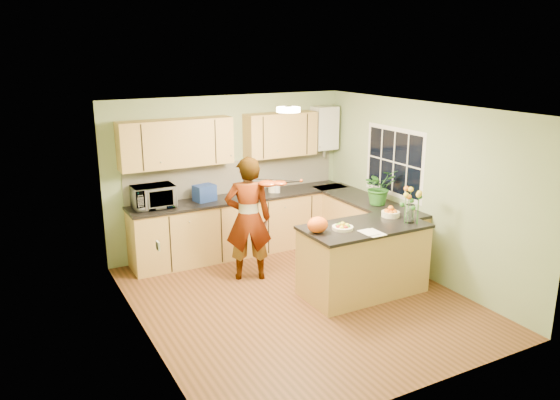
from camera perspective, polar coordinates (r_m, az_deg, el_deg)
name	(u,v)px	position (r m, az deg, el deg)	size (l,w,h in m)	color
floor	(299,300)	(7.31, 1.97, -10.36)	(4.50, 4.50, 0.00)	#523117
ceiling	(301,109)	(6.61, 2.17, 9.52)	(4.00, 4.50, 0.02)	white
wall_back	(229,174)	(8.81, -5.35, 2.72)	(4.00, 0.02, 2.50)	#8CA274
wall_front	(425,270)	(5.16, 14.88, -7.13)	(4.00, 0.02, 2.50)	#8CA274
wall_left	(141,233)	(6.14, -14.30, -3.40)	(0.02, 4.50, 2.50)	#8CA274
wall_right	(421,190)	(8.02, 14.49, 1.02)	(0.02, 4.50, 2.50)	#8CA274
back_counter	(243,224)	(8.79, -3.86, -2.54)	(3.64, 0.62, 0.94)	tan
right_counter	(365,228)	(8.68, 8.89, -2.95)	(0.62, 2.24, 0.94)	tan
splashback	(235,177)	(8.85, -4.71, 2.46)	(3.60, 0.02, 0.52)	white
upper_cabinets	(222,139)	(8.48, -6.10, 6.33)	(3.20, 0.34, 0.70)	tan
boiler	(324,128)	(9.34, 4.65, 7.50)	(0.40, 0.30, 0.86)	silver
window_right	(394,162)	(8.39, 11.83, 3.91)	(0.01, 1.30, 1.05)	silver
light_switch	(158,246)	(5.58, -12.64, -4.69)	(0.02, 0.09, 0.09)	silver
ceiling_lamp	(288,110)	(6.88, 0.88, 9.43)	(0.30, 0.30, 0.07)	#FFEABF
peninsula_island	(363,259)	(7.41, 8.69, -6.14)	(1.67, 0.85, 0.96)	tan
fruit_dish	(343,226)	(7.04, 6.57, -2.77)	(0.27, 0.27, 0.10)	#FBEFC9
orange_bowl	(391,212)	(7.67, 11.48, -1.26)	(0.25, 0.25, 0.15)	#FBEFC9
flower_vase	(411,197)	(7.39, 13.52, 0.33)	(0.29, 0.29, 0.53)	silver
orange_bag	(318,225)	(6.87, 3.95, -2.60)	(0.27, 0.23, 0.21)	#F55B14
papers	(373,233)	(6.96, 9.67, -3.38)	(0.22, 0.30, 0.01)	white
violinist	(248,219)	(7.67, -3.34, -1.97)	(0.65, 0.43, 1.78)	#DAAE85
violin	(268,183)	(7.42, -1.28, 1.74)	(0.62, 0.25, 0.12)	#4C1504
microwave	(153,197)	(8.18, -13.08, 0.34)	(0.60, 0.40, 0.33)	silver
blue_box	(204,193)	(8.42, -7.90, 0.74)	(0.31, 0.23, 0.25)	#203B95
kettle	(246,187)	(8.68, -3.60, 1.33)	(0.17, 0.17, 0.31)	#ACACB0
jar_cream	(272,187)	(8.85, -0.83, 1.41)	(0.12, 0.12, 0.19)	#FBEFC9
jar_white	(277,188)	(8.83, -0.32, 1.28)	(0.10, 0.10, 0.16)	silver
potted_plant	(379,187)	(8.25, 10.31, 1.37)	(0.48, 0.42, 0.54)	#296722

